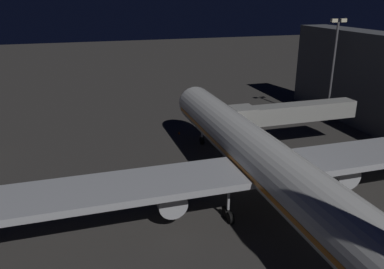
# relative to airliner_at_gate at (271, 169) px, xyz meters

# --- Properties ---
(ground_plane) EXTENTS (320.00, 320.00, 0.00)m
(ground_plane) POSITION_rel_airliner_at_gate_xyz_m (-0.00, -8.98, -5.58)
(ground_plane) COLOR #383533
(airliner_at_gate) EXTENTS (57.91, 56.85, 19.16)m
(airliner_at_gate) POSITION_rel_airliner_at_gate_xyz_m (0.00, 0.00, 0.00)
(airliner_at_gate) COLOR silver
(airliner_at_gate) RESTS_ON ground_plane
(jet_bridge) EXTENTS (19.75, 3.40, 7.23)m
(jet_bridge) POSITION_rel_airliner_at_gate_xyz_m (-10.75, -16.04, 0.11)
(jet_bridge) COLOR #9E9E99
(jet_bridge) RESTS_ON ground_plane
(apron_floodlight_mast) EXTENTS (2.90, 0.50, 18.20)m
(apron_floodlight_mast) POSITION_rel_airliner_at_gate_xyz_m (-25.50, -25.85, 4.96)
(apron_floodlight_mast) COLOR #59595E
(apron_floodlight_mast) RESTS_ON ground_plane
(traffic_cone_nose_port) EXTENTS (0.36, 0.36, 0.55)m
(traffic_cone_nose_port) POSITION_rel_airliner_at_gate_xyz_m (-2.20, -27.28, -5.30)
(traffic_cone_nose_port) COLOR orange
(traffic_cone_nose_port) RESTS_ON ground_plane
(traffic_cone_nose_starboard) EXTENTS (0.36, 0.36, 0.55)m
(traffic_cone_nose_starboard) POSITION_rel_airliner_at_gate_xyz_m (2.20, -27.28, -5.30)
(traffic_cone_nose_starboard) COLOR orange
(traffic_cone_nose_starboard) RESTS_ON ground_plane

